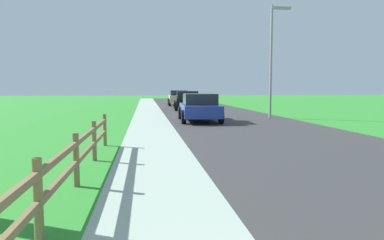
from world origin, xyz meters
name	(u,v)px	position (x,y,z in m)	size (l,w,h in m)	color
ground_plane	(163,113)	(0.00, 25.00, 0.00)	(120.00, 120.00, 0.00)	#2F8B2E
road_asphalt	(208,111)	(3.50, 27.00, 0.00)	(7.00, 66.00, 0.01)	#373737
curb_concrete	(121,112)	(-3.00, 27.00, 0.00)	(6.00, 66.00, 0.01)	#A1B3A3
grass_verge	(100,112)	(-4.50, 27.00, 0.01)	(5.00, 66.00, 0.00)	#2F8B2E
rail_fence	(61,170)	(-2.47, 5.66, 0.57)	(0.11, 11.53, 0.97)	olive
parked_suv_blue	(199,107)	(1.59, 18.96, 0.73)	(2.21, 4.53, 1.45)	navy
parked_car_black	(187,100)	(2.10, 29.00, 0.77)	(2.27, 5.00, 1.50)	black
parked_car_beige	(178,98)	(2.06, 36.11, 0.78)	(2.17, 4.62, 1.50)	#C6B793
street_lamp	(273,52)	(6.02, 20.25, 3.80)	(1.17, 0.20, 6.40)	gray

